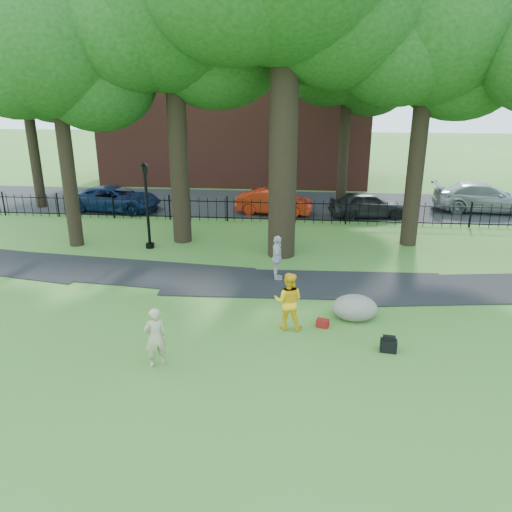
# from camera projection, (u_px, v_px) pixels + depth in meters

# --- Properties ---
(ground) EXTENTS (120.00, 120.00, 0.00)m
(ground) POSITION_uv_depth(u_px,v_px,m) (269.00, 336.00, 14.07)
(ground) COLOR #3A6E26
(ground) RESTS_ON ground
(footpath) EXTENTS (36.07, 3.85, 0.03)m
(footpath) POSITION_uv_depth(u_px,v_px,m) (305.00, 284.00, 17.65)
(footpath) COLOR black
(footpath) RESTS_ON ground
(street) EXTENTS (80.00, 7.00, 0.02)m
(street) POSITION_uv_depth(u_px,v_px,m) (288.00, 204.00, 29.10)
(street) COLOR black
(street) RESTS_ON ground
(iron_fence) EXTENTS (44.00, 0.04, 1.20)m
(iron_fence) POSITION_uv_depth(u_px,v_px,m) (286.00, 211.00, 25.14)
(iron_fence) COLOR black
(iron_fence) RESTS_ON ground
(brick_building) EXTENTS (18.00, 8.00, 12.00)m
(brick_building) POSITION_uv_depth(u_px,v_px,m) (237.00, 93.00, 34.97)
(brick_building) COLOR brown
(brick_building) RESTS_ON ground
(tree_row) EXTENTS (26.82, 7.96, 12.42)m
(tree_row) POSITION_uv_depth(u_px,v_px,m) (300.00, 44.00, 19.21)
(tree_row) COLOR black
(tree_row) RESTS_ON ground
(woman) EXTENTS (0.69, 0.64, 1.57)m
(woman) POSITION_uv_depth(u_px,v_px,m) (155.00, 337.00, 12.41)
(woman) COLOR tan
(woman) RESTS_ON ground
(man) EXTENTS (0.90, 0.73, 1.72)m
(man) POSITION_uv_depth(u_px,v_px,m) (288.00, 301.00, 14.26)
(man) COLOR yellow
(man) RESTS_ON ground
(pedestrian) EXTENTS (0.47, 1.00, 1.65)m
(pedestrian) POSITION_uv_depth(u_px,v_px,m) (277.00, 258.00, 17.82)
(pedestrian) COLOR #BBBAC0
(pedestrian) RESTS_ON ground
(boulder) EXTENTS (1.64, 1.45, 0.79)m
(boulder) POSITION_uv_depth(u_px,v_px,m) (355.00, 306.00, 15.03)
(boulder) COLOR #696358
(boulder) RESTS_ON ground
(lamppost) EXTENTS (0.36, 0.36, 3.68)m
(lamppost) POSITION_uv_depth(u_px,v_px,m) (147.00, 207.00, 20.93)
(lamppost) COLOR black
(lamppost) RESTS_ON ground
(backpack) EXTENTS (0.47, 0.33, 0.33)m
(backpack) POSITION_uv_depth(u_px,v_px,m) (388.00, 346.00, 13.25)
(backpack) COLOR black
(backpack) RESTS_ON ground
(red_bag) EXTENTS (0.40, 0.32, 0.24)m
(red_bag) POSITION_uv_depth(u_px,v_px,m) (323.00, 323.00, 14.57)
(red_bag) COLOR maroon
(red_bag) RESTS_ON ground
(red_sedan) EXTENTS (4.18, 1.88, 1.33)m
(red_sedan) POSITION_uv_depth(u_px,v_px,m) (274.00, 202.00, 26.78)
(red_sedan) COLOR #B0240D
(red_sedan) RESTS_ON ground
(navy_van) EXTENTS (5.08, 2.83, 1.34)m
(navy_van) POSITION_uv_depth(u_px,v_px,m) (117.00, 199.00, 27.49)
(navy_van) COLOR #0D1E42
(navy_van) RESTS_ON ground
(grey_car) EXTENTS (4.19, 2.16, 1.36)m
(grey_car) POSITION_uv_depth(u_px,v_px,m) (368.00, 204.00, 26.15)
(grey_car) COLOR black
(grey_car) RESTS_ON ground
(silver_car) EXTENTS (5.47, 2.46, 1.56)m
(silver_car) POSITION_uv_depth(u_px,v_px,m) (483.00, 197.00, 27.27)
(silver_car) COLOR #919499
(silver_car) RESTS_ON ground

